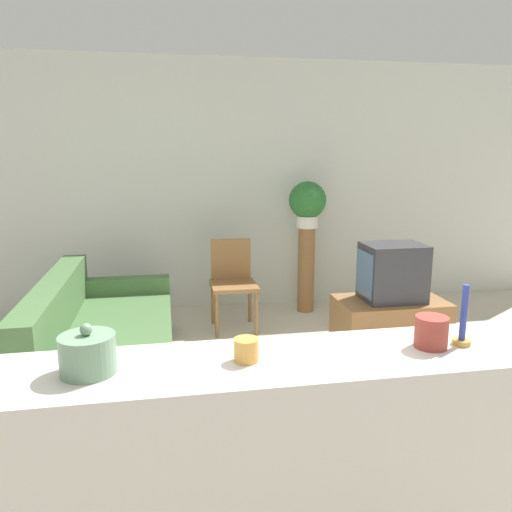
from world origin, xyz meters
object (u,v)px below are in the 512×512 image
at_px(television, 392,272).
at_px(potted_plant, 307,202).
at_px(couch, 102,343).
at_px(wooden_chair, 233,279).
at_px(decorative_bowl, 88,354).

xyz_separation_m(television, potted_plant, (-0.48, 1.08, 0.52)).
relative_size(couch, wooden_chair, 2.30).
relative_size(television, potted_plant, 1.09).
height_order(television, potted_plant, potted_plant).
bearing_deg(television, decorative_bowl, -133.11).
distance_m(television, potted_plant, 1.29).
xyz_separation_m(television, decorative_bowl, (-2.23, -2.39, 0.40)).
bearing_deg(decorative_bowl, wooden_chair, 73.80).
relative_size(potted_plant, decorative_bowl, 2.65).
bearing_deg(couch, wooden_chair, 38.83).
relative_size(couch, potted_plant, 4.07).
bearing_deg(television, wooden_chair, 151.81).
bearing_deg(television, couch, -175.15).
relative_size(television, decorative_bowl, 2.88).
distance_m(potted_plant, decorative_bowl, 3.89).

